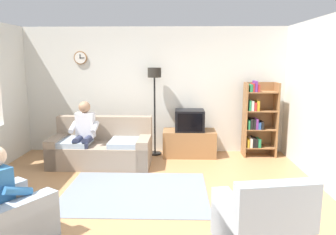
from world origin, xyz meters
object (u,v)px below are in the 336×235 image
Objects in this scene: couch at (102,149)px; person_on_couch at (84,130)px; tv at (190,120)px; floor_lamp at (155,87)px; armchair_near_bookshelf at (260,226)px; armchair_near_window at (1,220)px; bookshelf at (257,119)px; person_in_left_armchair at (7,190)px; tv_stand at (189,143)px.

person_on_couch is (-0.30, -0.11, 0.39)m from couch.
person_on_couch is at bearing -160.77° from tv.
floor_lamp reaches higher than armchair_near_bookshelf.
armchair_near_bookshelf is (1.35, -3.57, -1.16)m from floor_lamp.
armchair_near_bookshelf is at bearing -1.29° from armchair_near_window.
floor_lamp reaches higher than armchair_near_window.
bookshelf is 3.67m from armchair_near_bookshelf.
couch is 1.03× the size of floor_lamp.
armchair_near_bookshelf is (0.62, -3.45, -0.48)m from tv.
floor_lamp is (-0.73, 0.12, 0.68)m from tv.
floor_lamp is at bearing 67.78° from person_in_left_armchair.
person_on_couch reaches higher than armchair_near_window.
armchair_near_bookshelf is at bearing -50.74° from couch.
couch is 3.19× the size of tv.
tv is at bearing 19.23° from person_on_couch.
tv_stand is 1.39m from floor_lamp.
armchair_near_window is 1.17× the size of armchair_near_bookshelf.
person_on_couch is at bearing 133.77° from armchair_near_bookshelf.
person_in_left_armchair is (-1.40, -3.44, -0.85)m from floor_lamp.
tv reaches higher than armchair_near_window.
person_on_couch is (-2.02, -0.70, -0.07)m from tv.
armchair_near_window is at bearing -93.60° from person_on_couch.
tv is 2.14m from person_on_couch.
tv is 1.43m from bookshelf.
armchair_near_bookshelf is at bearing -79.94° from tv_stand.
tv is at bearing 100.13° from armchair_near_bookshelf.
person_on_couch is at bearing -159.59° from couch.
couch is at bearing 20.41° from person_on_couch.
bookshelf is at bearing 2.76° from tv_stand.
floor_lamp is 1.65× the size of person_in_left_armchair.
tv is at bearing 57.18° from armchair_near_window.
bookshelf is (1.42, 0.07, 0.51)m from tv_stand.
floor_lamp is 3.99m from armchair_near_bookshelf.
armchair_near_bookshelf is (2.34, -2.86, -0.02)m from couch.
couch is 1.71× the size of person_in_left_armchair.
floor_lamp is (-0.73, 0.10, 1.18)m from tv_stand.
bookshelf is 2.26m from floor_lamp.
floor_lamp is 1.84× the size of armchair_near_bookshelf.
armchair_near_window is (-1.45, -3.51, -1.16)m from floor_lamp.
couch is at bearing -167.69° from bookshelf.
person_in_left_armchair is (-0.42, -2.72, 0.29)m from couch.
tv_stand is 1.52m from bookshelf.
tv_stand is at bearing -177.24° from bookshelf.
armchair_near_window reaches higher than tv_stand.
armchair_near_window is 1.05× the size of person_in_left_armchair.
tv_stand is at bearing 90.00° from tv.
couch is at bearing -144.02° from floor_lamp.
tv_stand is 1.83× the size of tv.
person_on_couch reaches higher than tv_stand.
floor_lamp is at bearing 32.80° from person_on_couch.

